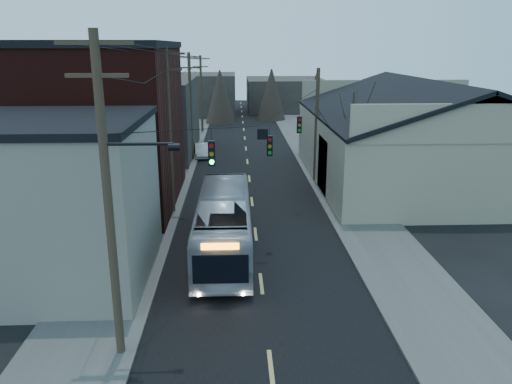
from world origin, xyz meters
TOP-DOWN VIEW (x-y plane):
  - road_surface at (0.00, 30.00)m, footprint 9.00×110.00m
  - sidewalk_left at (-6.50, 30.00)m, footprint 4.00×110.00m
  - sidewalk_right at (6.50, 30.00)m, footprint 4.00×110.00m
  - building_clapboard at (-9.00, 9.00)m, footprint 8.00×8.00m
  - building_brick at (-10.00, 20.00)m, footprint 10.00×12.00m
  - building_left_far at (-9.50, 36.00)m, footprint 9.00×14.00m
  - warehouse at (13.00, 25.00)m, footprint 16.16×20.60m
  - building_far_left at (-6.00, 65.00)m, footprint 10.00×12.00m
  - building_far_right at (7.00, 70.00)m, footprint 12.00×14.00m
  - bare_tree at (6.50, 20.00)m, footprint 0.40×0.40m
  - utility_lines at (-3.11, 24.14)m, footprint 11.24×45.28m
  - bus at (-1.68, 11.59)m, footprint 2.61×10.97m
  - parked_car at (-4.19, 34.26)m, footprint 1.71×3.93m

SIDE VIEW (x-z plane):
  - road_surface at x=0.00m, z-range 0.00..0.02m
  - sidewalk_left at x=-6.50m, z-range 0.00..0.12m
  - sidewalk_right at x=6.50m, z-range 0.00..0.12m
  - parked_car at x=-4.19m, z-range 0.00..1.26m
  - bus at x=-1.68m, z-range 0.00..3.05m
  - building_far_right at x=7.00m, z-range 0.00..5.00m
  - warehouse at x=13.00m, z-range -1.17..6.56m
  - building_far_left at x=-6.00m, z-range 0.00..6.00m
  - building_clapboard at x=-9.00m, z-range 0.00..7.00m
  - building_left_far at x=-9.50m, z-range 0.00..7.00m
  - bare_tree at x=6.50m, z-range 0.00..7.20m
  - utility_lines at x=-3.11m, z-range -0.30..10.20m
  - building_brick at x=-10.00m, z-range 0.00..10.00m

